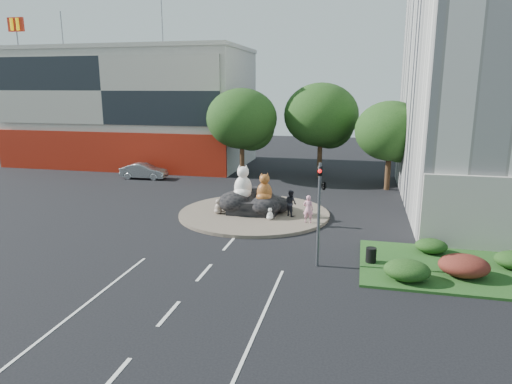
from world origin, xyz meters
TOP-DOWN VIEW (x-y plane):
  - ground at (0.00, 0.00)m, footprint 120.00×120.00m
  - roundabout_island at (0.00, 10.00)m, footprint 10.00×10.00m
  - rock_plinth at (0.00, 10.00)m, footprint 3.20×2.60m
  - shophouse_block at (-18.00, 27.91)m, footprint 25.20×12.30m
  - grass_verge at (12.00, 3.00)m, footprint 10.00×6.00m
  - tree_left at (-3.93, 22.06)m, footprint 6.46×6.46m
  - tree_mid at (3.07, 24.06)m, footprint 6.84×6.84m
  - tree_right at (9.07, 20.06)m, footprint 5.70×5.70m
  - hedge_near_green at (9.00, 1.00)m, footprint 2.00×1.60m
  - hedge_red at (11.50, 2.00)m, footprint 2.20×1.76m
  - hedge_back_green at (10.50, 4.80)m, footprint 1.60×1.28m
  - traffic_light at (5.10, 2.00)m, footprint 0.44×1.24m
  - street_lamp at (12.82, 8.00)m, footprint 2.34×0.22m
  - cat_white at (-0.75, 9.97)m, footprint 1.49×1.34m
  - cat_tabby at (0.81, 9.46)m, footprint 1.22×1.08m
  - kitten_calico at (-2.24, 9.14)m, footprint 0.80×0.79m
  - kitten_white at (1.37, 8.53)m, footprint 0.51×0.46m
  - pedestrian_pink at (3.80, 8.39)m, footprint 0.66×0.46m
  - pedestrian_dark at (2.52, 9.66)m, footprint 1.04×1.03m
  - parked_car at (-12.83, 19.64)m, footprint 4.36×1.66m
  - litter_bin at (7.50, 2.78)m, footprint 0.62×0.62m

SIDE VIEW (x-z plane):
  - ground at x=0.00m, z-range 0.00..0.00m
  - grass_verge at x=12.00m, z-range 0.00..0.12m
  - roundabout_island at x=0.00m, z-range 0.00..0.20m
  - litter_bin at x=7.50m, z-range 0.12..0.84m
  - hedge_back_green at x=10.50m, z-range 0.12..0.84m
  - hedge_near_green at x=9.00m, z-range 0.12..1.02m
  - kitten_white at x=1.37m, z-range 0.20..0.98m
  - hedge_red at x=11.50m, z-range 0.12..1.11m
  - rock_plinth at x=0.00m, z-range 0.20..1.10m
  - kitten_calico at x=-2.24m, z-range 0.20..1.21m
  - parked_car at x=-12.83m, z-range 0.00..1.42m
  - pedestrian_dark at x=2.52m, z-range 0.20..1.89m
  - pedestrian_pink at x=3.80m, z-range 0.20..1.93m
  - cat_tabby at x=0.81m, z-range 1.10..3.00m
  - cat_white at x=-0.75m, z-range 1.10..3.37m
  - traffic_light at x=5.10m, z-range 1.12..6.12m
  - street_lamp at x=12.82m, z-range 0.52..8.58m
  - tree_right at x=9.07m, z-range 0.98..8.28m
  - tree_left at x=-3.93m, z-range 1.11..9.38m
  - tree_mid at x=3.07m, z-range 1.18..9.94m
  - shophouse_block at x=-18.00m, z-range -2.52..14.88m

